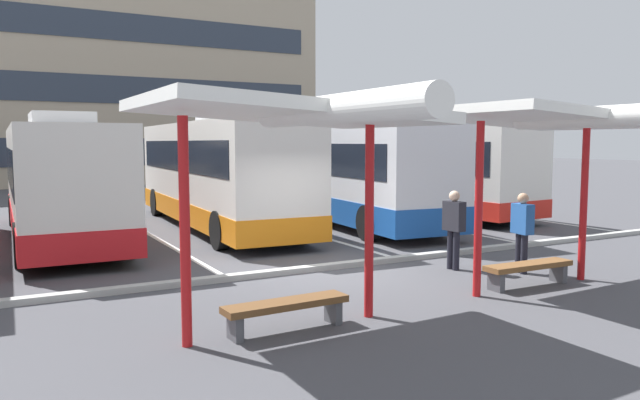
# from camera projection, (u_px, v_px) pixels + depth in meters

# --- Properties ---
(ground_plane) EXTENTS (160.00, 160.00, 0.00)m
(ground_plane) POSITION_uv_depth(u_px,v_px,m) (330.00, 272.00, 12.75)
(ground_plane) COLOR #47474C
(terminal_building) EXTENTS (30.09, 12.00, 18.25)m
(terminal_building) POSITION_uv_depth(u_px,v_px,m) (86.00, 70.00, 42.29)
(terminal_building) COLOR tan
(terminal_building) RESTS_ON ground
(coach_bus_1) EXTENTS (2.67, 10.90, 3.47)m
(coach_bus_1) POSITION_uv_depth(u_px,v_px,m) (59.00, 182.00, 16.95)
(coach_bus_1) COLOR silver
(coach_bus_1) RESTS_ON ground
(coach_bus_2) EXTENTS (2.98, 11.39, 3.68)m
(coach_bus_2) POSITION_uv_depth(u_px,v_px,m) (217.00, 174.00, 19.33)
(coach_bus_2) COLOR silver
(coach_bus_2) RESTS_ON ground
(coach_bus_3) EXTENTS (3.43, 11.77, 3.59)m
(coach_bus_3) POSITION_uv_depth(u_px,v_px,m) (340.00, 173.00, 20.88)
(coach_bus_3) COLOR silver
(coach_bus_3) RESTS_ON ground
(coach_bus_4) EXTENTS (3.39, 10.59, 3.65)m
(coach_bus_4) POSITION_uv_depth(u_px,v_px,m) (415.00, 168.00, 23.29)
(coach_bus_4) COLOR silver
(coach_bus_4) RESTS_ON ground
(lane_stripe_2) EXTENTS (0.16, 14.00, 0.01)m
(lane_stripe_2) POSITION_uv_depth(u_px,v_px,m) (149.00, 234.00, 18.08)
(lane_stripe_2) COLOR white
(lane_stripe_2) RESTS_ON ground
(lane_stripe_3) EXTENTS (0.16, 14.00, 0.01)m
(lane_stripe_3) POSITION_uv_depth(u_px,v_px,m) (278.00, 225.00, 20.10)
(lane_stripe_3) COLOR white
(lane_stripe_3) RESTS_ON ground
(lane_stripe_4) EXTENTS (0.16, 14.00, 0.01)m
(lane_stripe_4) POSITION_uv_depth(u_px,v_px,m) (383.00, 217.00, 22.12)
(lane_stripe_4) COLOR white
(lane_stripe_4) RESTS_ON ground
(lane_stripe_5) EXTENTS (0.16, 14.00, 0.01)m
(lane_stripe_5) POSITION_uv_depth(u_px,v_px,m) (471.00, 211.00, 24.13)
(lane_stripe_5) COLOR white
(lane_stripe_5) RESTS_ON ground
(waiting_shelter_0) EXTENTS (3.89, 4.93, 3.33)m
(waiting_shelter_0) POSITION_uv_depth(u_px,v_px,m) (293.00, 117.00, 8.28)
(waiting_shelter_0) COLOR red
(waiting_shelter_0) RESTS_ON ground
(bench_0) EXTENTS (1.91, 0.50, 0.45)m
(bench_0) POSITION_uv_depth(u_px,v_px,m) (286.00, 308.00, 8.74)
(bench_0) COLOR brown
(bench_0) RESTS_ON ground
(waiting_shelter_1) EXTENTS (3.75, 4.92, 3.36)m
(waiting_shelter_1) POSITION_uv_depth(u_px,v_px,m) (549.00, 122.00, 10.88)
(waiting_shelter_1) COLOR red
(waiting_shelter_1) RESTS_ON ground
(bench_1) EXTENTS (1.92, 0.46, 0.45)m
(bench_1) POSITION_uv_depth(u_px,v_px,m) (528.00, 269.00, 11.46)
(bench_1) COLOR brown
(bench_1) RESTS_ON ground
(platform_kerb) EXTENTS (44.00, 0.24, 0.12)m
(platform_kerb) POSITION_uv_depth(u_px,v_px,m) (324.00, 267.00, 12.98)
(platform_kerb) COLOR #ADADA8
(platform_kerb) RESTS_ON ground
(waiting_passenger_0) EXTENTS (0.28, 0.51, 1.68)m
(waiting_passenger_0) POSITION_uv_depth(u_px,v_px,m) (522.00, 227.00, 12.57)
(waiting_passenger_0) COLOR black
(waiting_passenger_0) RESTS_ON ground
(waiting_passenger_1) EXTENTS (0.25, 0.50, 1.70)m
(waiting_passenger_1) POSITION_uv_depth(u_px,v_px,m) (454.00, 224.00, 12.93)
(waiting_passenger_1) COLOR black
(waiting_passenger_1) RESTS_ON ground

